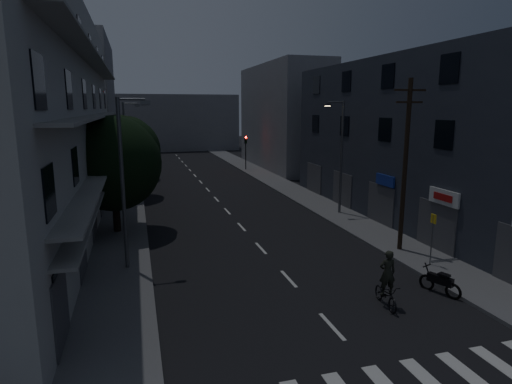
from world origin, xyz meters
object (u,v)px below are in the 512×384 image
utility_pole (405,162)px  cyclist (386,288)px  bus_stop_sign (433,230)px  motorcycle (440,283)px

utility_pole → cyclist: bearing=-128.2°
bus_stop_sign → cyclist: (-4.41, -3.09, -1.12)m
bus_stop_sign → utility_pole: bearing=91.3°
utility_pole → motorcycle: utility_pole is taller
utility_pole → cyclist: size_ratio=3.93×
cyclist → bus_stop_sign: bearing=41.6°
utility_pole → bus_stop_sign: 3.85m
utility_pole → cyclist: (-4.36, -5.54, -4.09)m
bus_stop_sign → motorcycle: 3.43m
motorcycle → cyclist: cyclist is taller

